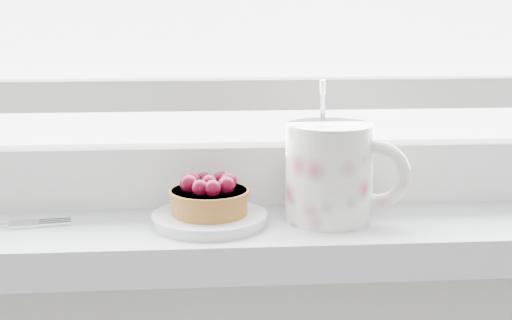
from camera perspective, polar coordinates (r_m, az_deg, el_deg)
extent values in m
cube|color=silver|center=(0.80, -3.41, -6.08)|extent=(1.60, 0.20, 0.04)
cube|color=white|center=(0.85, -3.56, -1.08)|extent=(1.30, 0.05, 0.07)
cube|color=white|center=(0.83, -3.65, 5.30)|extent=(1.30, 0.04, 0.04)
cylinder|color=silver|center=(0.77, -3.73, -4.73)|extent=(0.12, 0.12, 0.01)
cylinder|color=#90571F|center=(0.76, -3.75, -3.36)|extent=(0.08, 0.08, 0.03)
cylinder|color=#90571F|center=(0.76, -3.76, -2.62)|extent=(0.08, 0.08, 0.01)
sphere|color=#420613|center=(0.76, -3.77, -1.85)|extent=(0.02, 0.02, 0.02)
sphere|color=#420613|center=(0.76, -2.22, -1.72)|extent=(0.02, 0.02, 0.02)
sphere|color=#420613|center=(0.78, -2.86, -1.51)|extent=(0.02, 0.02, 0.02)
sphere|color=#420613|center=(0.78, -4.21, -1.55)|extent=(0.02, 0.02, 0.02)
sphere|color=#420613|center=(0.77, -5.21, -1.59)|extent=(0.02, 0.02, 0.02)
sphere|color=#420613|center=(0.75, -5.39, -1.90)|extent=(0.02, 0.02, 0.02)
sphere|color=#420613|center=(0.74, -4.52, -2.23)|extent=(0.02, 0.02, 0.02)
sphere|color=#420613|center=(0.74, -3.49, -2.28)|extent=(0.02, 0.02, 0.02)
sphere|color=#420613|center=(0.75, -2.38, -2.03)|extent=(0.02, 0.02, 0.02)
cylinder|color=silver|center=(0.77, 5.86, -1.00)|extent=(0.12, 0.12, 0.11)
cylinder|color=black|center=(0.76, 5.94, 2.56)|extent=(0.08, 0.08, 0.01)
torus|color=silver|center=(0.76, 9.63, -1.13)|extent=(0.07, 0.04, 0.07)
cylinder|color=silver|center=(0.78, 5.35, 4.14)|extent=(0.01, 0.03, 0.07)
cube|color=silver|center=(0.80, -19.79, -4.96)|extent=(0.02, 0.01, 0.00)
cube|color=silver|center=(0.80, -18.04, -4.88)|extent=(0.03, 0.03, 0.00)
cube|color=silver|center=(0.79, -15.86, -4.98)|extent=(0.03, 0.01, 0.00)
cube|color=silver|center=(0.80, -15.85, -4.84)|extent=(0.03, 0.01, 0.00)
cube|color=silver|center=(0.80, -15.84, -4.71)|extent=(0.03, 0.01, 0.00)
cube|color=silver|center=(0.81, -15.83, -4.58)|extent=(0.03, 0.01, 0.00)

